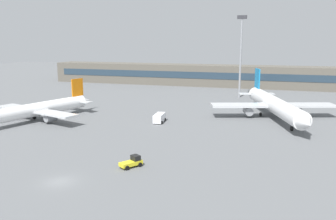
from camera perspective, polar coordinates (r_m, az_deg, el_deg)
ground_plane at (r=87.78m, az=-2.16°, el=-1.79°), size 400.00×400.00×0.00m
terminal_building at (r=157.25m, az=6.78°, el=5.49°), size 145.65×12.13×9.00m
airplane_near at (r=92.64m, az=-20.74°, el=-0.05°), size 25.99×36.51×9.23m
airplane_mid at (r=94.29m, az=16.57°, el=0.77°), size 31.44×44.07×11.21m
baggage_tug_yellow at (r=56.81m, az=-5.72°, el=-8.22°), size 3.24×3.83×1.75m
service_van_white at (r=86.36m, az=-1.39°, el=-1.25°), size 2.66×5.35×2.08m
floodlight_tower_west at (r=125.49m, az=11.51°, el=9.17°), size 3.20×0.80×27.65m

